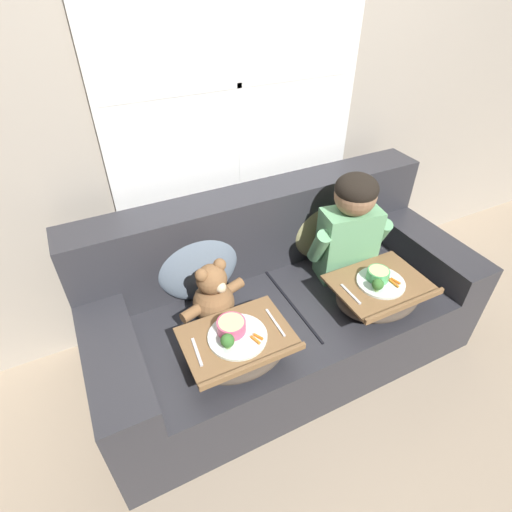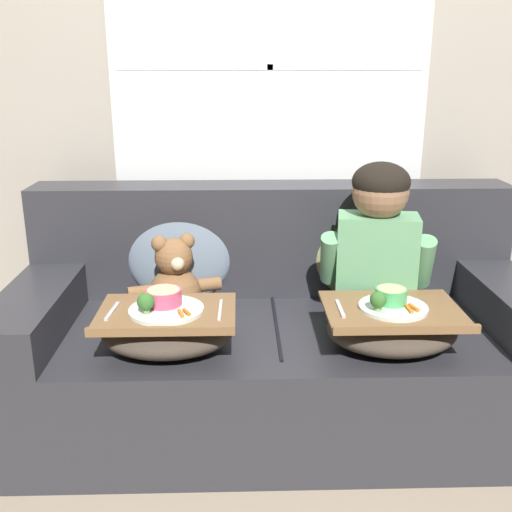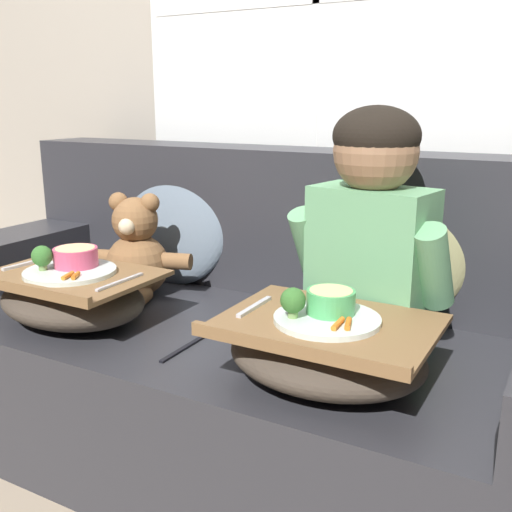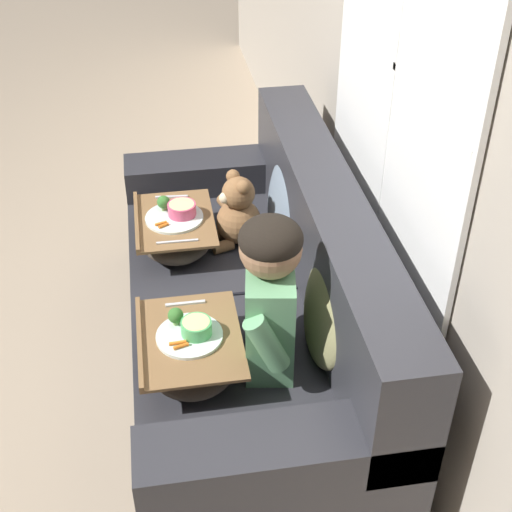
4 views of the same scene
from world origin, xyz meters
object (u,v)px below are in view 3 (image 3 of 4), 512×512
object	(u,v)px
throw_pillow_behind_child	(394,246)
lap_tray_teddy	(72,295)
teddy_bear	(136,253)
couch	(246,344)
lap_tray_child	(326,349)
child_figure	(372,217)
throw_pillow_behind_teddy	(176,221)

from	to	relation	value
throw_pillow_behind_child	lap_tray_teddy	world-z (taller)	throw_pillow_behind_child
teddy_bear	lap_tray_teddy	distance (m)	0.28
couch	teddy_bear	world-z (taller)	couch
throw_pillow_behind_child	lap_tray_teddy	xyz separation A→B (m)	(-0.75, -0.49, -0.12)
couch	lap_tray_child	xyz separation A→B (m)	(0.37, -0.30, 0.18)
child_figure	lap_tray_child	world-z (taller)	child_figure
child_figure	lap_tray_child	size ratio (longest dim) A/B	1.30
couch	throw_pillow_behind_teddy	size ratio (longest dim) A/B	4.33
throw_pillow_behind_teddy	teddy_bear	world-z (taller)	throw_pillow_behind_teddy
throw_pillow_behind_teddy	lap_tray_child	distance (m)	0.90
child_figure	lap_tray_teddy	bearing A→B (deg)	-159.90
throw_pillow_behind_child	teddy_bear	xyz separation A→B (m)	(-0.75, -0.21, -0.06)
child_figure	throw_pillow_behind_child	bearing A→B (deg)	89.95
throw_pillow_behind_teddy	lap_tray_child	bearing A→B (deg)	-32.95
child_figure	lap_tray_child	xyz separation A→B (m)	(-0.00, -0.28, -0.25)
throw_pillow_behind_child	lap_tray_child	distance (m)	0.50
throw_pillow_behind_child	lap_tray_child	world-z (taller)	throw_pillow_behind_child
lap_tray_teddy	teddy_bear	bearing A→B (deg)	89.51
couch	teddy_bear	size ratio (longest dim) A/B	5.57
throw_pillow_behind_teddy	throw_pillow_behind_child	bearing A→B (deg)	0.00
throw_pillow_behind_child	child_figure	xyz separation A→B (m)	(-0.00, -0.21, 0.12)
child_figure	lap_tray_child	distance (m)	0.37
throw_pillow_behind_teddy	lap_tray_teddy	xyz separation A→B (m)	(-0.00, -0.49, -0.12)
couch	lap_tray_child	distance (m)	0.51
couch	throw_pillow_behind_teddy	world-z (taller)	couch
throw_pillow_behind_child	throw_pillow_behind_teddy	world-z (taller)	throw_pillow_behind_teddy
lap_tray_child	throw_pillow_behind_child	bearing A→B (deg)	89.93
lap_tray_child	lap_tray_teddy	size ratio (longest dim) A/B	1.00
lap_tray_child	lap_tray_teddy	bearing A→B (deg)	179.95
throw_pillow_behind_child	throw_pillow_behind_teddy	distance (m)	0.75
couch	lap_tray_teddy	distance (m)	0.52
couch	throw_pillow_behind_teddy	xyz separation A→B (m)	(-0.38, 0.18, 0.30)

